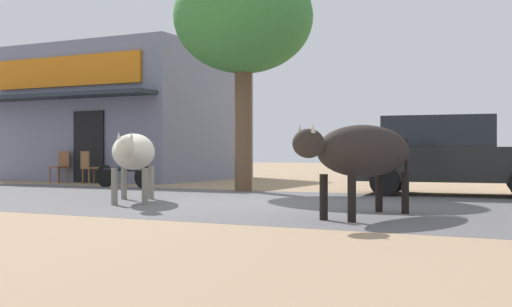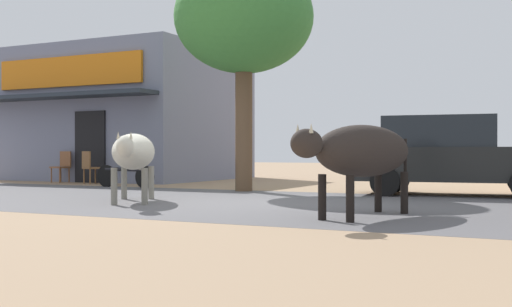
{
  "view_description": "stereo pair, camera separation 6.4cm",
  "coord_description": "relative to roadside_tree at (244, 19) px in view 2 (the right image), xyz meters",
  "views": [
    {
      "loc": [
        5.27,
        -10.25,
        0.9
      ],
      "look_at": [
        -0.13,
        0.93,
        0.87
      ],
      "focal_mm": 45.18,
      "sensor_mm": 36.0,
      "label": 1
    },
    {
      "loc": [
        5.33,
        -10.22,
        0.9
      ],
      "look_at": [
        -0.13,
        0.93,
        0.87
      ],
      "focal_mm": 45.18,
      "sensor_mm": 36.0,
      "label": 2
    }
  ],
  "objects": [
    {
      "name": "ground",
      "position": [
        1.43,
        -2.95,
        -3.96
      ],
      "size": [
        80.0,
        80.0,
        0.0
      ],
      "primitive_type": "plane",
      "color": "tan"
    },
    {
      "name": "asphalt_road",
      "position": [
        1.43,
        -2.95,
        -3.95
      ],
      "size": [
        72.0,
        6.38,
        0.0
      ],
      "primitive_type": "cube",
      "color": "#5B595B",
      "rests_on": "ground"
    },
    {
      "name": "storefront_left_cafe",
      "position": [
        -6.7,
        4.47,
        -1.84
      ],
      "size": [
        6.71,
        6.61,
        4.23
      ],
      "color": "slate",
      "rests_on": "ground"
    },
    {
      "name": "roadside_tree",
      "position": [
        0.0,
        0.0,
        0.0
      ],
      "size": [
        3.21,
        3.21,
        5.28
      ],
      "color": "brown",
      "rests_on": "ground"
    },
    {
      "name": "parked_hatchback_car",
      "position": [
        4.51,
        0.64,
        -3.11
      ],
      "size": [
        4.21,
        2.22,
        1.64
      ],
      "color": "black",
      "rests_on": "ground"
    },
    {
      "name": "parked_motorcycle",
      "position": [
        -3.31,
        -0.05,
        -3.5
      ],
      "size": [
        1.87,
        0.3,
        1.03
      ],
      "color": "black",
      "rests_on": "ground"
    },
    {
      "name": "cow_near_brown",
      "position": [
        -0.27,
        -3.8,
        -3.06
      ],
      "size": [
        1.77,
        2.51,
        1.23
      ],
      "color": "beige",
      "rests_on": "ground"
    },
    {
      "name": "cow_far_dark",
      "position": [
        4.19,
        -4.58,
        -3.05
      ],
      "size": [
        1.14,
        2.84,
        1.28
      ],
      "color": "#2B2420",
      "rests_on": "ground"
    },
    {
      "name": "cafe_chair_near_tree",
      "position": [
        -5.35,
        0.99,
        -3.44
      ],
      "size": [
        0.57,
        0.57,
        0.92
      ],
      "color": "brown",
      "rests_on": "ground"
    },
    {
      "name": "cafe_chair_by_doorway",
      "position": [
        -6.72,
        1.36,
        -3.44
      ],
      "size": [
        0.48,
        0.48,
        0.92
      ],
      "color": "brown",
      "rests_on": "ground"
    }
  ]
}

